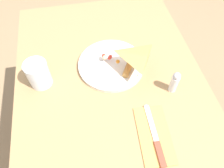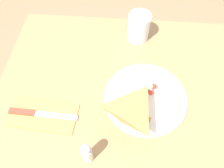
{
  "view_description": "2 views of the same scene",
  "coord_description": "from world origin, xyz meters",
  "px_view_note": "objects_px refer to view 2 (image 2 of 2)",
  "views": [
    {
      "loc": [
        -0.53,
        0.09,
        1.46
      ],
      "look_at": [
        -0.1,
        0.01,
        0.83
      ],
      "focal_mm": 35.0,
      "sensor_mm": 36.0,
      "label": 1
    },
    {
      "loc": [
        -0.05,
        -0.37,
        1.4
      ],
      "look_at": [
        -0.08,
        -0.0,
        0.83
      ],
      "focal_mm": 35.0,
      "sensor_mm": 36.0,
      "label": 2
    }
  ],
  "objects_px": {
    "dining_table": "(133,112)",
    "salt_shaker": "(87,153)",
    "plate_pizza": "(145,98)",
    "butter_knife": "(39,114)",
    "napkin_folded": "(43,115)",
    "milk_glass": "(139,28)"
  },
  "relations": [
    {
      "from": "milk_glass",
      "to": "napkin_folded",
      "type": "height_order",
      "value": "milk_glass"
    },
    {
      "from": "milk_glass",
      "to": "dining_table",
      "type": "bearing_deg",
      "value": -90.18
    },
    {
      "from": "salt_shaker",
      "to": "plate_pizza",
      "type": "bearing_deg",
      "value": 51.65
    },
    {
      "from": "plate_pizza",
      "to": "butter_knife",
      "type": "distance_m",
      "value": 0.34
    },
    {
      "from": "plate_pizza",
      "to": "salt_shaker",
      "type": "bearing_deg",
      "value": -128.35
    },
    {
      "from": "dining_table",
      "to": "milk_glass",
      "type": "distance_m",
      "value": 0.32
    },
    {
      "from": "milk_glass",
      "to": "salt_shaker",
      "type": "bearing_deg",
      "value": -105.12
    },
    {
      "from": "dining_table",
      "to": "salt_shaker",
      "type": "relative_size",
      "value": 9.68
    },
    {
      "from": "butter_knife",
      "to": "napkin_folded",
      "type": "bearing_deg",
      "value": 0.0
    },
    {
      "from": "plate_pizza",
      "to": "napkin_folded",
      "type": "distance_m",
      "value": 0.33
    },
    {
      "from": "butter_knife",
      "to": "plate_pizza",
      "type": "bearing_deg",
      "value": 15.42
    },
    {
      "from": "plate_pizza",
      "to": "butter_knife",
      "type": "xyz_separation_m",
      "value": [
        -0.33,
        -0.08,
        -0.01
      ]
    },
    {
      "from": "milk_glass",
      "to": "butter_knife",
      "type": "relative_size",
      "value": 0.49
    },
    {
      "from": "salt_shaker",
      "to": "butter_knife",
      "type": "bearing_deg",
      "value": 145.12
    },
    {
      "from": "butter_knife",
      "to": "salt_shaker",
      "type": "height_order",
      "value": "salt_shaker"
    },
    {
      "from": "dining_table",
      "to": "plate_pizza",
      "type": "bearing_deg",
      "value": -34.54
    },
    {
      "from": "milk_glass",
      "to": "salt_shaker",
      "type": "height_order",
      "value": "milk_glass"
    },
    {
      "from": "dining_table",
      "to": "milk_glass",
      "type": "height_order",
      "value": "milk_glass"
    },
    {
      "from": "plate_pizza",
      "to": "milk_glass",
      "type": "height_order",
      "value": "milk_glass"
    },
    {
      "from": "napkin_folded",
      "to": "butter_knife",
      "type": "distance_m",
      "value": 0.01
    },
    {
      "from": "plate_pizza",
      "to": "salt_shaker",
      "type": "height_order",
      "value": "salt_shaker"
    },
    {
      "from": "dining_table",
      "to": "salt_shaker",
      "type": "xyz_separation_m",
      "value": [
        -0.13,
        -0.22,
        0.18
      ]
    }
  ]
}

